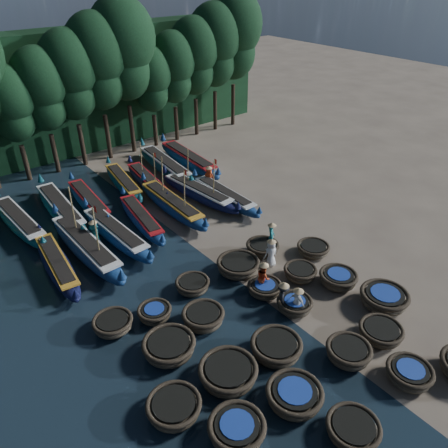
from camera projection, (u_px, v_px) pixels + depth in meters
ground at (242, 284)px, 23.26m from camera, size 120.00×120.00×0.00m
foliage_wall at (57, 96)px, 36.13m from camera, size 40.00×3.00×10.00m
coracle_2 at (353, 429)px, 15.70m from camera, size 2.09×2.09×0.67m
coracle_3 at (409, 374)px, 17.74m from camera, size 1.94×1.94×0.73m
coracle_5 at (237, 430)px, 15.59m from camera, size 2.59×2.59×0.81m
coracle_6 at (294, 396)px, 16.83m from camera, size 2.57×2.57×0.78m
coracle_7 at (348, 352)px, 18.65m from camera, size 2.27×2.27×0.80m
coracle_8 at (381, 332)px, 19.74m from camera, size 2.02×2.02×0.68m
coracle_9 at (384, 298)px, 21.55m from camera, size 2.54×2.54×0.84m
coracle_10 at (174, 407)px, 16.44m from camera, size 2.54×2.54×0.71m
coracle_11 at (228, 373)px, 17.72m from camera, size 2.99×2.99×0.81m
coracle_12 at (276, 348)px, 18.85m from camera, size 2.68×2.68×0.82m
coracle_13 at (294, 305)px, 21.26m from camera, size 1.96×1.96×0.71m
coracle_14 at (338, 278)px, 22.93m from camera, size 2.43×2.43×0.76m
coracle_15 at (169, 347)px, 18.91m from camera, size 2.52×2.52×0.80m
coracle_16 at (203, 317)px, 20.43m from camera, size 2.04×2.04×0.82m
coracle_17 at (265, 288)px, 22.38m from camera, size 1.99×1.99×0.63m
coracle_18 at (300, 272)px, 23.45m from camera, size 2.14×2.14×0.68m
coracle_19 at (313, 249)px, 25.37m from camera, size 1.98×1.98×0.64m
coracle_20 at (113, 324)px, 20.17m from camera, size 2.23×2.23×0.69m
coracle_21 at (155, 313)px, 20.81m from camera, size 1.70×1.70×0.67m
coracle_22 at (193, 285)px, 22.57m from camera, size 1.81×1.81×0.66m
coracle_23 at (238, 266)px, 23.83m from camera, size 2.38×2.38×0.81m
coracle_24 at (263, 248)px, 25.29m from camera, size 2.21×2.21×0.78m
long_boat_2 at (57, 264)px, 23.89m from camera, size 2.03×7.42×1.31m
long_boat_3 at (86, 246)px, 25.17m from camera, size 1.71×9.19×3.90m
long_boat_4 at (116, 233)px, 26.50m from camera, size 1.72×8.21×1.45m
long_boat_5 at (141, 218)px, 28.08m from camera, size 2.38×7.25×1.29m
long_boat_6 at (172, 204)px, 29.50m from camera, size 1.79×8.45×3.59m
long_boat_7 at (199, 192)px, 31.00m from camera, size 2.15×8.19×3.49m
long_boat_8 at (224, 196)px, 30.66m from camera, size 1.46×7.67×1.35m
long_boat_11 at (19, 221)px, 27.63m from camera, size 1.86×8.24×1.45m
long_boat_12 at (61, 208)px, 28.95m from camera, size 2.03×8.86×1.56m
long_boat_13 at (89, 201)px, 30.02m from camera, size 1.96×7.66×1.35m
long_boat_14 at (123, 182)px, 32.51m from camera, size 2.44×7.38×1.32m
long_boat_15 at (148, 181)px, 32.65m from camera, size 2.35×7.52×3.22m
long_boat_16 at (165, 165)px, 34.91m from camera, size 2.44×9.00×1.59m
long_boat_17 at (188, 159)px, 35.88m from camera, size 2.21×9.10×1.60m
fisherman_0 at (271, 253)px, 24.12m from camera, size 0.90×0.67×1.89m
fisherman_1 at (271, 235)px, 25.54m from camera, size 0.72×0.72×1.88m
fisherman_2 at (263, 277)px, 22.35m from camera, size 0.93×1.01×1.86m
fisherman_3 at (283, 296)px, 21.18m from camera, size 1.06×1.12×1.72m
fisherman_4 at (297, 301)px, 20.85m from camera, size 0.52×0.88×1.70m
fisherman_5 at (95, 234)px, 25.78m from camera, size 0.87×1.67×1.92m
fisherman_6 at (209, 177)px, 32.38m from camera, size 0.88×0.97×1.86m
tree_5 at (10, 103)px, 30.89m from camera, size 3.68×3.68×8.68m
tree_6 at (41, 88)px, 31.78m from camera, size 4.09×4.09×9.65m
tree_7 at (70, 74)px, 32.66m from camera, size 4.51×4.51×10.63m
tree_8 at (97, 61)px, 33.54m from camera, size 4.92×4.92×11.60m
tree_9 at (123, 48)px, 34.42m from camera, size 5.34×5.34×12.58m
tree_10 at (151, 79)px, 37.07m from camera, size 3.68×3.68×8.68m
tree_11 at (173, 67)px, 37.95m from camera, size 4.09×4.09×9.65m
tree_12 at (194, 55)px, 38.83m from camera, size 4.51×4.51×10.63m
tree_13 at (214, 44)px, 39.71m from camera, size 4.92×4.92×11.60m
tree_14 at (234, 34)px, 40.60m from camera, size 5.34×5.34×12.58m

